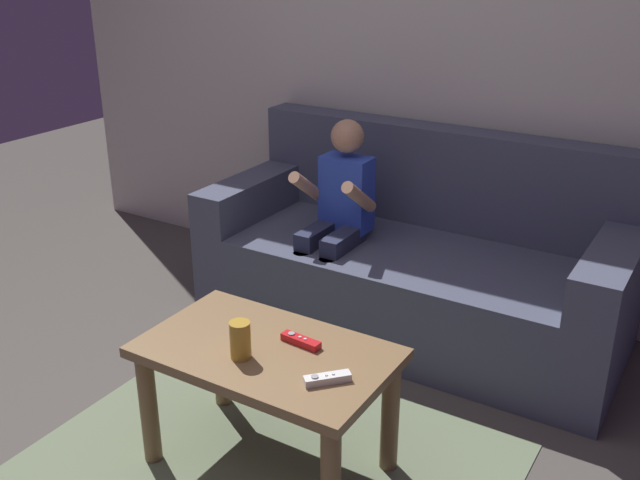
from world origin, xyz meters
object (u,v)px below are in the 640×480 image
coffee_table (267,371)px  game_remote_red_center (301,341)px  game_remote_white_near_edge (327,379)px  couch (416,264)px  person_seated_on_couch (337,214)px  soda_can (240,340)px

coffee_table → game_remote_red_center: (0.08, 0.08, 0.10)m
game_remote_white_near_edge → coffee_table: bearing=166.4°
couch → person_seated_on_couch: (-0.31, -0.18, 0.24)m
couch → coffee_table: size_ratio=2.30×
couch → person_seated_on_couch: bearing=-149.7°
soda_can → coffee_table: bearing=66.0°
coffee_table → game_remote_red_center: 0.15m
soda_can → person_seated_on_couch: bearing=104.4°
game_remote_white_near_edge → soda_can: (-0.30, -0.02, 0.05)m
couch → coffee_table: couch is taller
game_remote_white_near_edge → soda_can: 0.30m
game_remote_red_center → soda_can: bearing=-125.8°
coffee_table → soda_can: size_ratio=6.60×
couch → coffee_table: 1.16m
couch → soda_can: bearing=-91.7°
game_remote_white_near_edge → soda_can: bearing=-176.2°
person_seated_on_couch → game_remote_red_center: bearing=-66.6°
coffee_table → game_remote_white_near_edge: bearing=-13.6°
couch → soda_can: size_ratio=15.18×
person_seated_on_couch → game_remote_red_center: (0.39, -0.90, -0.07)m
couch → game_remote_red_center: bearing=-85.8°
game_remote_red_center → soda_can: (-0.12, -0.16, 0.05)m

